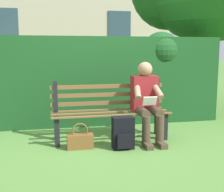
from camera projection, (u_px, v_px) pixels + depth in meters
name	position (u px, v px, depth m)	size (l,w,h in m)	color
ground	(111.00, 140.00, 4.45)	(60.00, 60.00, 0.00)	#517F38
park_bench	(110.00, 110.00, 4.46)	(1.74, 0.49, 0.88)	black
person_seated	(147.00, 100.00, 4.37)	(0.44, 0.73, 1.16)	maroon
hedge_backdrop	(79.00, 78.00, 5.41)	(5.21, 0.83, 1.67)	#19471E
backpack	(123.00, 133.00, 4.02)	(0.29, 0.24, 0.44)	black
handbag	(80.00, 141.00, 4.04)	(0.35, 0.14, 0.36)	brown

